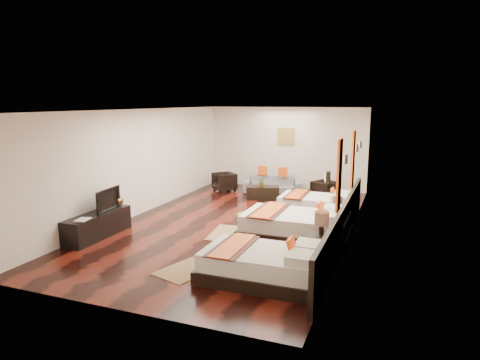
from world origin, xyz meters
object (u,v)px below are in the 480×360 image
at_px(sofa, 272,184).
at_px(coffee_table, 263,193).
at_px(armchair_right, 324,190).
at_px(bed_far, 316,205).
at_px(figurine, 116,199).
at_px(nightstand_b, 337,220).
at_px(armchair_left, 224,182).
at_px(bed_mid, 297,226).
at_px(tv, 105,200).
at_px(table_plant, 262,182).
at_px(tv_console, 98,225).
at_px(book, 77,220).
at_px(bed_near, 265,265).
at_px(nightstand_a, 321,245).

xyz_separation_m(sofa, coffee_table, (0.00, -1.05, -0.08)).
bearing_deg(armchair_right, bed_far, -149.14).
xyz_separation_m(figurine, sofa, (2.29, 5.24, -0.44)).
xyz_separation_m(nightstand_b, armchair_left, (-4.23, 3.25, 0.02)).
height_order(bed_mid, tv, tv).
distance_m(coffee_table, table_plant, 0.34).
distance_m(armchair_left, armchair_right, 3.37).
distance_m(figurine, armchair_left, 4.90).
distance_m(nightstand_b, tv_console, 5.45).
height_order(armchair_right, table_plant, table_plant).
distance_m(tv_console, armchair_left, 5.59).
height_order(tv, armchair_left, tv).
bearing_deg(tv_console, book, -90.00).
bearing_deg(armchair_left, bed_near, -19.03).
height_order(bed_mid, nightstand_a, nightstand_a).
bearing_deg(coffee_table, tv_console, -115.09).
xyz_separation_m(nightstand_a, armchair_left, (-4.23, 5.32, -0.03)).
height_order(sofa, table_plant, table_plant).
distance_m(tv_console, armchair_right, 6.88).
height_order(tv, figurine, tv).
relative_size(armchair_left, armchair_right, 1.08).
distance_m(tv_console, table_plant, 5.36).
distance_m(bed_near, nightstand_a, 1.34).
distance_m(bed_far, figurine, 5.19).
xyz_separation_m(bed_mid, sofa, (-1.91, 4.51, -0.02)).
height_order(bed_far, sofa, bed_far).
height_order(bed_mid, coffee_table, bed_mid).
relative_size(sofa, armchair_left, 2.79).
bearing_deg(bed_mid, armchair_right, 91.62).
height_order(figurine, sofa, figurine).
bearing_deg(tv, figurine, 0.11).
xyz_separation_m(book, sofa, (2.29, 6.57, -0.28)).
bearing_deg(sofa, table_plant, -107.17).
bearing_deg(nightstand_b, figurine, -162.26).
relative_size(armchair_left, coffee_table, 0.69).
height_order(bed_near, bed_mid, bed_mid).
xyz_separation_m(bed_near, sofa, (-1.91, 6.82, 0.01)).
xyz_separation_m(bed_near, tv_console, (-4.20, 0.88, 0.00)).
bearing_deg(table_plant, coffee_table, 63.05).
relative_size(tv_console, figurine, 5.28).
height_order(tv_console, table_plant, table_plant).
relative_size(tv, table_plant, 3.27).
xyz_separation_m(bed_mid, tv, (-4.15, -1.20, 0.50)).
xyz_separation_m(bed_far, tv, (-4.14, -3.49, 0.55)).
bearing_deg(bed_mid, bed_far, 90.12).
height_order(sofa, armchair_right, armchair_right).
bearing_deg(figurine, bed_far, 35.71).
xyz_separation_m(tv, figurine, (-0.05, 0.47, -0.09)).
distance_m(nightstand_a, nightstand_b, 2.06).
distance_m(bed_far, tv_console, 5.61).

